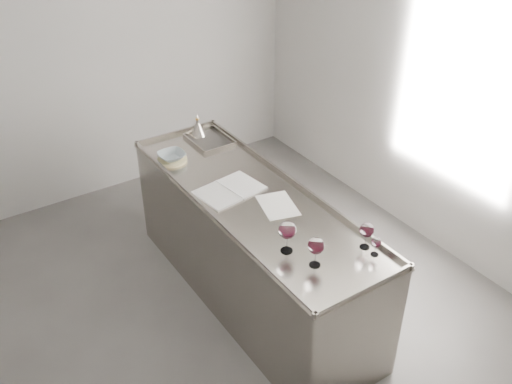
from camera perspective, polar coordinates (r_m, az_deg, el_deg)
room_shell at (r=3.41m, az=-4.75°, el=1.21°), size 4.54×5.04×2.84m
counter at (r=4.37m, az=-0.43°, el=-5.60°), size 0.77×2.42×0.97m
wine_glass_left at (r=3.41m, az=6.02°, el=-5.44°), size 0.10×0.10×0.20m
wine_glass_middle at (r=3.50m, az=3.15°, el=-3.88°), size 0.11×0.11×0.22m
wine_glass_right at (r=3.60m, az=11.01°, el=-3.81°), size 0.09×0.09×0.18m
wine_glass_small at (r=3.58m, az=11.92°, el=-5.00°), size 0.06×0.06×0.13m
notebook at (r=4.16m, az=-2.67°, el=0.19°), size 0.50×0.38×0.02m
loose_paper_top at (r=4.00m, az=2.18°, el=-1.34°), size 0.31×0.38×0.00m
trivet at (r=4.58m, az=-8.39°, el=3.21°), size 0.26×0.26×0.02m
ceramic_bowl at (r=4.56m, az=-8.42°, el=3.60°), size 0.21×0.21×0.05m
wine_funnel at (r=4.93m, az=-5.82°, el=6.31°), size 0.14×0.14×0.20m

